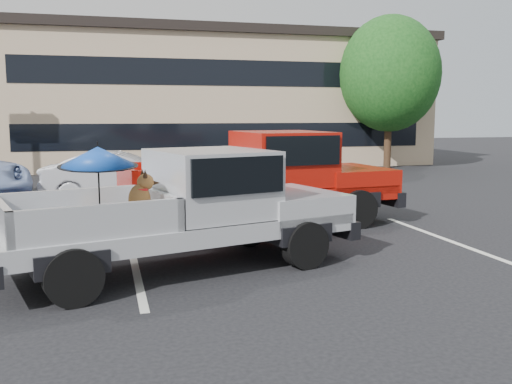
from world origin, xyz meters
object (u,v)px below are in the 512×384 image
at_px(tree_back, 273,79).
at_px(silver_pickup, 198,202).
at_px(red_pickup, 275,174).
at_px(tree_right, 390,74).
at_px(silver_sedan, 121,177).

distance_m(tree_back, silver_pickup, 24.15).
height_order(tree_back, silver_pickup, tree_back).
bearing_deg(red_pickup, silver_pickup, -132.31).
bearing_deg(tree_right, silver_pickup, -127.15).
xyz_separation_m(silver_pickup, red_pickup, (2.21, 3.08, 0.07)).
distance_m(silver_pickup, silver_sedan, 7.60).
height_order(tree_back, silver_sedan, tree_back).
bearing_deg(silver_sedan, tree_right, -52.14).
bearing_deg(silver_sedan, red_pickup, -136.84).
bearing_deg(tree_right, tree_back, 110.56).
bearing_deg(tree_back, tree_right, -69.44).
bearing_deg(tree_right, silver_sedan, -149.69).
bearing_deg(silver_pickup, tree_back, 55.22).
distance_m(tree_right, silver_pickup, 18.50).
bearing_deg(silver_sedan, silver_pickup, -165.08).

